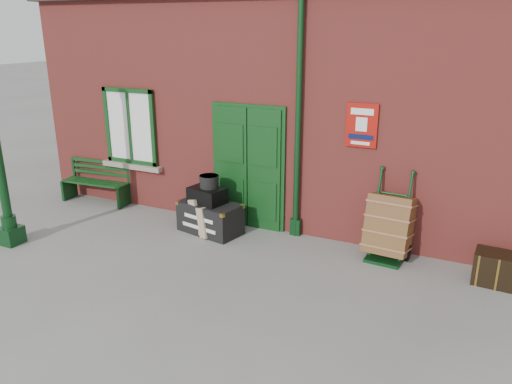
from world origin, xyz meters
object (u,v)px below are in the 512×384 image
Objects in this scene: houdini_trunk at (210,217)px; porter_trolley at (389,226)px; dark_trunk at (498,269)px; bench at (97,181)px.

porter_trolley reaches higher than houdini_trunk.
houdini_trunk is 0.79× the size of porter_trolley.
dark_trunk is (1.61, -0.20, -0.30)m from porter_trolley.
porter_trolley is (3.09, 0.31, 0.27)m from houdini_trunk.
houdini_trunk is 3.11m from porter_trolley.
bench is at bearing -178.97° from dark_trunk.
porter_trolley is at bearing -5.74° from bench.
dark_trunk is at bearing -3.37° from porter_trolley.
porter_trolley is (6.08, -0.11, 0.09)m from bench.
dark_trunk is at bearing -7.03° from bench.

